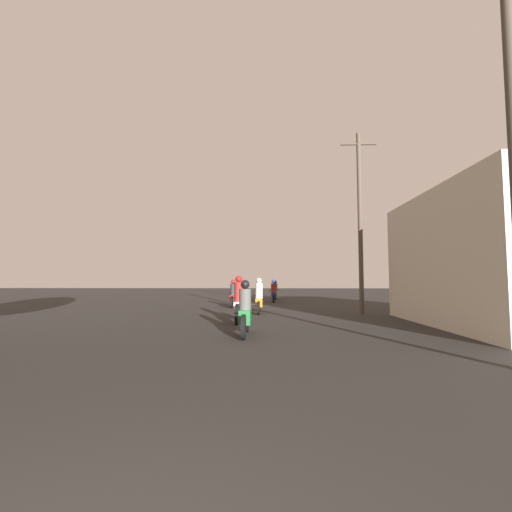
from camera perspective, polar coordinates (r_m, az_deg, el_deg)
motorcycle_green at (r=9.27m, az=-1.82°, el=-9.45°), size 0.60×1.95×1.48m
motorcycle_white at (r=12.18m, az=-2.89°, el=-7.89°), size 0.60×2.11×1.63m
motorcycle_orange at (r=15.44m, az=0.52°, el=-7.20°), size 0.60×2.07×1.57m
motorcycle_red at (r=18.80m, az=-3.82°, el=-6.65°), size 0.60×2.01×1.51m
motorcycle_blue at (r=23.02m, az=2.91°, el=-6.19°), size 0.60×2.06×1.51m
motorcycle_yellow at (r=26.21m, az=3.23°, el=-5.96°), size 0.60×1.96×1.45m
utility_pole_far at (r=16.12m, az=16.96°, el=6.05°), size 1.60×0.20×8.16m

